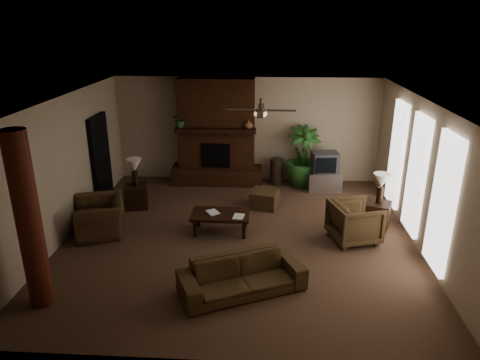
# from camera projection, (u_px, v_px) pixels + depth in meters

# --- Properties ---
(room_shell) EXTENTS (7.00, 7.00, 7.00)m
(room_shell) POSITION_uv_depth(u_px,v_px,m) (239.00, 173.00, 8.58)
(room_shell) COLOR brown
(room_shell) RESTS_ON ground
(fireplace) EXTENTS (2.40, 0.70, 2.80)m
(fireplace) POSITION_uv_depth(u_px,v_px,m) (217.00, 141.00, 11.73)
(fireplace) COLOR #4A2613
(fireplace) RESTS_ON ground
(windows) EXTENTS (0.08, 3.65, 2.35)m
(windows) POSITION_uv_depth(u_px,v_px,m) (416.00, 175.00, 8.58)
(windows) COLOR white
(windows) RESTS_ON ground
(log_column) EXTENTS (0.36, 0.36, 2.80)m
(log_column) POSITION_uv_depth(u_px,v_px,m) (29.00, 222.00, 6.50)
(log_column) COLOR #5B2416
(log_column) RESTS_ON ground
(doorway) EXTENTS (0.10, 1.00, 2.10)m
(doorway) POSITION_uv_depth(u_px,v_px,m) (101.00, 159.00, 10.59)
(doorway) COLOR black
(doorway) RESTS_ON ground
(ceiling_fan) EXTENTS (1.35, 1.35, 0.37)m
(ceiling_fan) POSITION_uv_depth(u_px,v_px,m) (261.00, 112.00, 8.45)
(ceiling_fan) COLOR #302015
(ceiling_fan) RESTS_ON ceiling
(sofa) EXTENTS (2.09, 1.38, 0.79)m
(sofa) POSITION_uv_depth(u_px,v_px,m) (242.00, 270.00, 7.14)
(sofa) COLOR #4A371F
(sofa) RESTS_ON ground
(armchair_left) EXTENTS (1.08, 1.30, 0.98)m
(armchair_left) POSITION_uv_depth(u_px,v_px,m) (99.00, 211.00, 9.08)
(armchair_left) COLOR #4A371F
(armchair_left) RESTS_ON ground
(armchair_right) EXTENTS (1.04, 1.08, 0.90)m
(armchair_right) POSITION_uv_depth(u_px,v_px,m) (355.00, 220.00, 8.78)
(armchair_right) COLOR #4A371F
(armchair_right) RESTS_ON ground
(coffee_table) EXTENTS (1.20, 0.70, 0.43)m
(coffee_table) POSITION_uv_depth(u_px,v_px,m) (220.00, 216.00, 9.14)
(coffee_table) COLOR black
(coffee_table) RESTS_ON ground
(ottoman) EXTENTS (0.72, 0.72, 0.40)m
(ottoman) POSITION_uv_depth(u_px,v_px,m) (264.00, 199.00, 10.45)
(ottoman) COLOR #4A371F
(ottoman) RESTS_ON ground
(tv_stand) EXTENTS (0.88, 0.54, 0.50)m
(tv_stand) POSITION_uv_depth(u_px,v_px,m) (324.00, 181.00, 11.45)
(tv_stand) COLOR #BBBBBD
(tv_stand) RESTS_ON ground
(tv) EXTENTS (0.71, 0.60, 0.52)m
(tv) POSITION_uv_depth(u_px,v_px,m) (325.00, 162.00, 11.27)
(tv) COLOR #3B3B3D
(tv) RESTS_ON tv_stand
(floor_vase) EXTENTS (0.34, 0.34, 0.77)m
(floor_vase) POSITION_uv_depth(u_px,v_px,m) (276.00, 169.00, 11.82)
(floor_vase) COLOR #33261C
(floor_vase) RESTS_ON ground
(floor_plant) EXTENTS (1.37, 1.81, 0.90)m
(floor_plant) POSITION_uv_depth(u_px,v_px,m) (302.00, 170.00, 11.69)
(floor_plant) COLOR #2A5923
(floor_plant) RESTS_ON ground
(side_table_left) EXTENTS (0.60, 0.60, 0.55)m
(side_table_left) POSITION_uv_depth(u_px,v_px,m) (137.00, 196.00, 10.41)
(side_table_left) COLOR black
(side_table_left) RESTS_ON ground
(lamp_left) EXTENTS (0.43, 0.43, 0.65)m
(lamp_left) POSITION_uv_depth(u_px,v_px,m) (134.00, 167.00, 10.16)
(lamp_left) COLOR #302015
(lamp_left) RESTS_ON side_table_left
(side_table_right) EXTENTS (0.65, 0.65, 0.55)m
(side_table_right) POSITION_uv_depth(u_px,v_px,m) (377.00, 215.00, 9.43)
(side_table_right) COLOR black
(side_table_right) RESTS_ON ground
(lamp_right) EXTENTS (0.37, 0.37, 0.65)m
(lamp_right) POSITION_uv_depth(u_px,v_px,m) (381.00, 183.00, 9.19)
(lamp_right) COLOR #302015
(lamp_right) RESTS_ON side_table_right
(mantel_plant) EXTENTS (0.44, 0.48, 0.33)m
(mantel_plant) POSITION_uv_depth(u_px,v_px,m) (181.00, 121.00, 11.39)
(mantel_plant) COLOR #2A5923
(mantel_plant) RESTS_ON fireplace
(mantel_vase) EXTENTS (0.24, 0.25, 0.22)m
(mantel_vase) POSITION_uv_depth(u_px,v_px,m) (249.00, 124.00, 11.27)
(mantel_vase) COLOR brown
(mantel_vase) RESTS_ON fireplace
(book_a) EXTENTS (0.20, 0.14, 0.29)m
(book_a) POSITION_uv_depth(u_px,v_px,m) (208.00, 208.00, 9.04)
(book_a) COLOR #999999
(book_a) RESTS_ON coffee_table
(book_b) EXTENTS (0.21, 0.05, 0.29)m
(book_b) POSITION_uv_depth(u_px,v_px,m) (233.00, 210.00, 8.92)
(book_b) COLOR #999999
(book_b) RESTS_ON coffee_table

